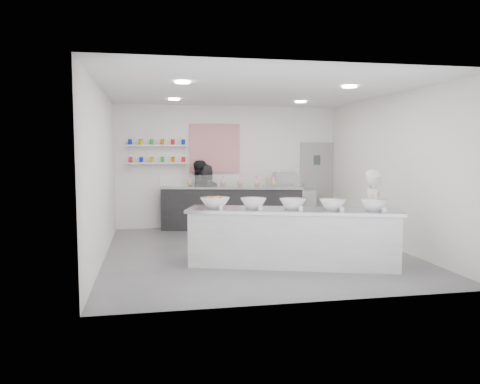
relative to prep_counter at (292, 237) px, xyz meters
name	(u,v)px	position (x,y,z in m)	size (l,w,h in m)	color
floor	(255,251)	(-0.37, 1.16, -0.47)	(6.00, 6.00, 0.00)	#515156
ceiling	(255,91)	(-0.37, 1.16, 2.53)	(6.00, 6.00, 0.00)	white
back_wall	(229,166)	(-0.37, 4.16, 1.03)	(5.50, 5.50, 0.00)	white
left_wall	(102,174)	(-3.12, 1.16, 1.03)	(6.00, 6.00, 0.00)	white
right_wall	(391,171)	(2.38, 1.16, 1.03)	(6.00, 6.00, 0.00)	white
back_door	(316,183)	(1.93, 4.13, 0.58)	(0.88, 0.04, 2.10)	gray
pattern_panel	(215,148)	(-0.72, 4.14, 1.48)	(1.25, 0.03, 1.20)	#B51A38
jar_shelf_lower	(157,163)	(-2.12, 4.06, 1.13)	(1.45, 0.22, 0.04)	silver
jar_shelf_upper	(157,145)	(-2.12, 4.06, 1.55)	(1.45, 0.22, 0.04)	silver
preserve_jars	(157,151)	(-2.12, 4.04, 1.41)	(1.45, 0.10, 0.56)	red
downlight_0	(182,82)	(-1.77, 0.16, 2.51)	(0.24, 0.24, 0.02)	white
downlight_1	(349,87)	(1.03, 0.16, 2.51)	(0.24, 0.24, 0.02)	white
downlight_2	(174,99)	(-1.77, 2.76, 2.51)	(0.24, 0.24, 0.02)	white
downlight_3	(301,102)	(1.03, 2.76, 2.51)	(0.24, 0.24, 0.02)	white
prep_counter	(292,237)	(0.00, 0.00, 0.00)	(3.48, 0.79, 0.95)	beige
back_bar	(232,208)	(-0.39, 3.61, 0.05)	(3.37, 0.62, 1.04)	black
sneeze_guard	(231,181)	(-0.47, 3.32, 0.71)	(3.32, 0.01, 0.28)	white
espresso_ledge	(290,207)	(1.18, 3.94, -0.01)	(1.25, 0.40, 0.93)	beige
espresso_machine	(284,181)	(1.01, 3.94, 0.66)	(0.53, 0.37, 0.41)	#93969E
cup_stacks	(270,183)	(0.65, 3.94, 0.61)	(0.24, 0.24, 0.30)	tan
prep_bowls	(293,204)	(0.00, 0.00, 0.56)	(3.04, 0.54, 0.17)	white
label_cards	(313,211)	(0.17, -0.51, 0.51)	(2.66, 0.04, 0.07)	white
cookie_bags	(232,181)	(-0.39, 3.61, 0.70)	(2.14, 0.14, 0.26)	#CD6AAF
woman_prep	(374,217)	(1.42, -0.08, 0.32)	(0.58, 0.38, 1.59)	silver
staff_left	(198,195)	(-1.17, 3.86, 0.36)	(0.81, 0.63, 1.66)	black
staff_right	(206,197)	(-0.99, 3.86, 0.31)	(0.77, 0.50, 1.57)	black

